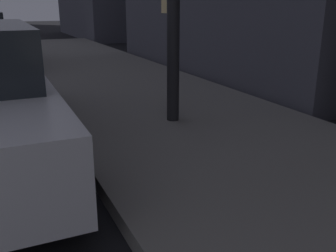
{
  "coord_description": "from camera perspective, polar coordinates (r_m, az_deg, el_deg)",
  "views": [
    {
      "loc": [
        3.28,
        0.67,
        1.63
      ],
      "look_at": [
        4.21,
        2.68,
        0.92
      ],
      "focal_mm": 40.88,
      "sensor_mm": 36.0,
      "label": 1
    }
  ],
  "objects": []
}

